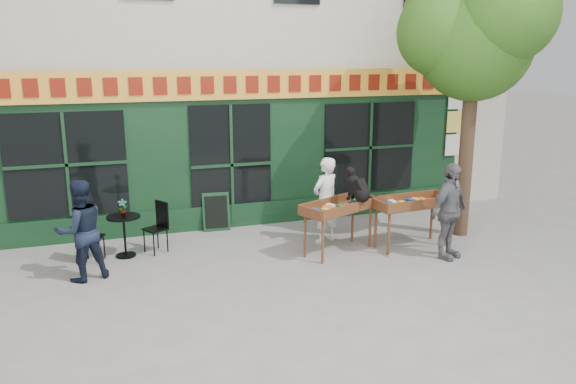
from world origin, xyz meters
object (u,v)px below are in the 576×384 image
object	(u,v)px
book_cart_right	(412,205)
man_left	(81,231)
bistro_table	(124,228)
woman	(325,200)
man_right	(449,211)
dog	(358,184)
book_cart_center	(339,209)

from	to	relation	value
book_cart_right	man_left	world-z (taller)	man_left
bistro_table	woman	bearing A→B (deg)	-5.85
woman	man_left	bearing A→B (deg)	-17.31
man_right	bistro_table	size ratio (longest dim) A/B	2.29
dog	book_cart_center	bearing A→B (deg)	147.98
book_cart_center	man_right	distance (m)	1.96
book_cart_center	man_left	distance (m)	4.46
dog	woman	bearing A→B (deg)	92.68
man_right	book_cart_center	bearing A→B (deg)	127.42
woman	bistro_table	distance (m)	3.79
dog	man_right	xyz separation A→B (m)	(1.39, -0.86, -0.42)
man_left	book_cart_center	bearing A→B (deg)	158.79
dog	book_cart_right	distance (m)	1.19
book_cart_right	dog	bearing A→B (deg)	169.28
bistro_table	man_left	world-z (taller)	man_left
book_cart_right	man_right	size ratio (longest dim) A/B	0.89
woman	man_right	world-z (taller)	man_right
woman	man_right	distance (m)	2.34
book_cart_center	dog	world-z (taller)	dog
dog	man_left	world-z (taller)	man_left
man_left	woman	bearing A→B (deg)	167.11
man_right	bistro_table	bearing A→B (deg)	135.59
dog	man_left	bearing A→B (deg)	153.90
woman	book_cart_right	size ratio (longest dim) A/B	1.09
book_cart_center	bistro_table	world-z (taller)	book_cart_center
dog	bistro_table	size ratio (longest dim) A/B	0.79
man_right	bistro_table	xyz separation A→B (m)	(-5.50, 1.95, -0.33)
book_cart_right	man_left	bearing A→B (deg)	172.20
bistro_table	man_left	size ratio (longest dim) A/B	0.46
woman	bistro_table	bearing A→B (deg)	-29.74
book_cart_center	man_left	world-z (taller)	man_left
man_left	man_right	bearing A→B (deg)	150.96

